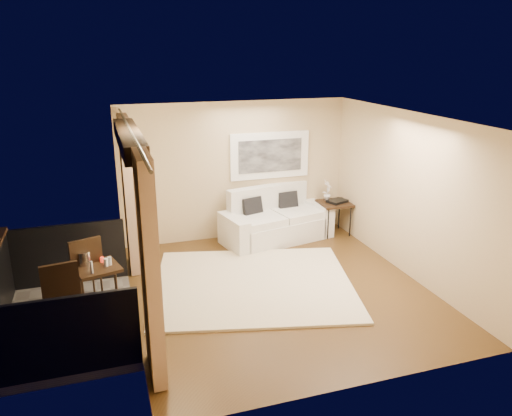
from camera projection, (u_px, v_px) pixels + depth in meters
name	position (u px, v px, depth m)	size (l,w,h in m)	color
floor	(279.00, 289.00, 7.91)	(5.00, 5.00, 0.00)	#533918
room_shell	(129.00, 139.00, 6.51)	(5.00, 6.40, 5.00)	white
balcony	(55.00, 312.00, 6.89)	(1.81, 2.60, 1.17)	#605B56
curtains	(137.00, 224.00, 6.88)	(0.16, 4.80, 2.64)	tan
artwork	(270.00, 156.00, 9.84)	(1.62, 0.07, 0.92)	white
rug	(254.00, 284.00, 8.04)	(3.13, 2.72, 0.04)	beige
sofa	(275.00, 221.00, 9.89)	(2.30, 1.35, 1.04)	silver
side_table	(334.00, 205.00, 10.09)	(0.63, 0.63, 0.67)	black
tray	(337.00, 201.00, 10.07)	(0.38, 0.28, 0.05)	black
orchid	(327.00, 190.00, 10.11)	(0.23, 0.16, 0.45)	white
bistro_table	(97.00, 272.00, 7.11)	(0.72, 0.72, 0.69)	black
balcony_chair_far	(85.00, 266.00, 7.27)	(0.59, 0.59, 1.07)	black
balcony_chair_near	(63.00, 299.00, 6.29)	(0.53, 0.53, 1.07)	black
ice_bucket	(84.00, 258.00, 7.12)	(0.18, 0.18, 0.20)	silver
candle	(102.00, 260.00, 7.23)	(0.06, 0.06, 0.07)	red
vase	(92.00, 267.00, 6.84)	(0.04, 0.04, 0.18)	silver
glass_a	(106.00, 262.00, 7.07)	(0.06, 0.06, 0.12)	white
glass_b	(110.00, 261.00, 7.12)	(0.06, 0.06, 0.12)	silver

